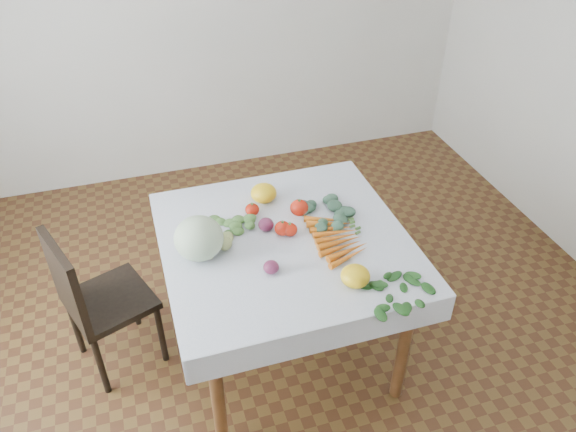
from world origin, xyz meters
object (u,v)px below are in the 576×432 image
at_px(cabbage, 199,238).
at_px(chair, 92,297).
at_px(table, 285,256).
at_px(carrot_bunch, 336,238).
at_px(heirloom_back, 264,193).

bearing_deg(cabbage, chair, 160.74).
height_order(table, chair, chair).
distance_m(chair, carrot_bunch, 1.20).
relative_size(chair, cabbage, 3.86).
bearing_deg(chair, table, -11.39).
bearing_deg(cabbage, heirloom_back, 40.64).
distance_m(chair, heirloom_back, 0.97).
height_order(chair, cabbage, cabbage).
distance_m(cabbage, heirloom_back, 0.51).
bearing_deg(heirloom_back, table, -88.06).
height_order(cabbage, carrot_bunch, cabbage).
distance_m(table, heirloom_back, 0.36).
distance_m(heirloom_back, carrot_bunch, 0.47).
bearing_deg(carrot_bunch, heirloom_back, 119.74).
xyz_separation_m(table, chair, (-0.91, 0.18, -0.17)).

